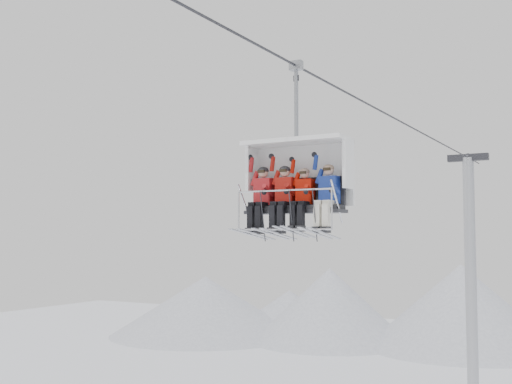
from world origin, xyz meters
The scene contains 8 objects.
ridgeline centered at (-1.58, 42.05, 2.84)m, with size 72.00×21.00×7.00m.
lift_tower_right centered at (0.00, 22.00, 5.78)m, with size 2.00×1.80×13.48m.
haul_cable centered at (0.00, 0.00, 13.30)m, with size 0.06×0.06×50.00m, color #313136.
chairlift_carrier centered at (0.00, 2.05, 10.71)m, with size 2.53×1.17×3.98m.
skier_far_left centered at (-0.82, 1.75, 10.23)m, with size 0.43×1.69×1.71m.
skier_center_left centered at (-0.25, 1.75, 10.23)m, with size 0.43×1.69×1.69m.
skier_center_right centered at (0.25, 1.74, 10.19)m, with size 0.39×1.69×1.57m.
skier_far_right centered at (0.84, 1.75, 10.22)m, with size 0.42×1.69×1.66m.
Camera 1 is at (6.42, -11.44, 9.29)m, focal length 45.00 mm.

